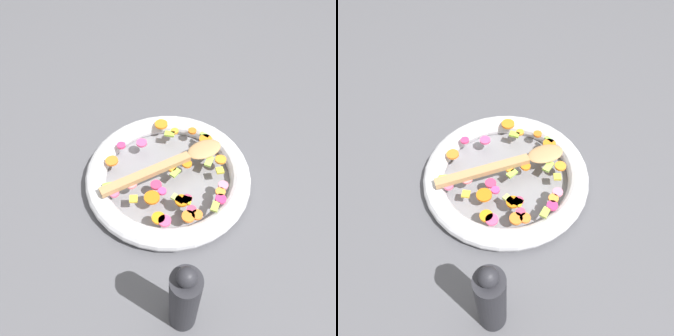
# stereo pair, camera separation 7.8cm
# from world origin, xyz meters

# --- Properties ---
(ground_plane) EXTENTS (4.00, 4.00, 0.00)m
(ground_plane) POSITION_xyz_m (0.00, 0.00, 0.00)
(ground_plane) COLOR #4C4C51
(skillet) EXTENTS (0.40, 0.40, 0.05)m
(skillet) POSITION_xyz_m (0.00, 0.00, 0.02)
(skillet) COLOR slate
(skillet) RESTS_ON ground_plane
(chopped_vegetables) EXTENTS (0.32, 0.31, 0.01)m
(chopped_vegetables) POSITION_xyz_m (-0.02, -0.02, 0.05)
(chopped_vegetables) COLOR orange
(chopped_vegetables) RESTS_ON skillet
(wooden_spoon) EXTENTS (0.26, 0.25, 0.01)m
(wooden_spoon) POSITION_xyz_m (0.02, -0.02, 0.06)
(wooden_spoon) COLOR #A87F51
(wooden_spoon) RESTS_ON chopped_vegetables
(pepper_mill) EXTENTS (0.05, 0.05, 0.22)m
(pepper_mill) POSITION_xyz_m (-0.30, -0.12, 0.10)
(pepper_mill) COLOR #232328
(pepper_mill) RESTS_ON ground_plane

